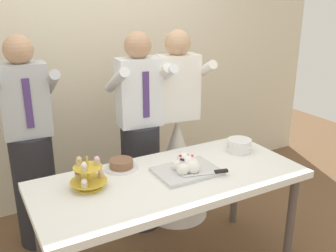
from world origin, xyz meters
TOP-DOWN VIEW (x-y plane):
  - rear_wall at (0.00, 1.43)m, footprint 5.20×0.10m
  - dessert_table at (0.00, 0.00)m, footprint 1.80×0.80m
  - cupcake_stand at (-0.52, 0.12)m, footprint 0.23×0.23m
  - main_cake_tray at (0.13, 0.00)m, footprint 0.43×0.33m
  - plate_stack at (0.67, 0.12)m, footprint 0.19×0.19m
  - round_cake at (-0.24, 0.28)m, footprint 0.24×0.24m
  - person_groom at (0.10, 0.68)m, footprint 0.50×0.53m
  - person_bride at (0.45, 0.68)m, footprint 0.56×0.56m
  - person_guest at (-0.73, 0.86)m, footprint 0.48×0.51m

SIDE VIEW (x-z plane):
  - person_bride at x=0.45m, z-range -0.25..1.41m
  - dessert_table at x=0.00m, z-range 0.31..1.09m
  - person_groom at x=0.10m, z-range -0.08..1.58m
  - person_guest at x=-0.73m, z-range -0.08..1.58m
  - round_cake at x=-0.24m, z-range 0.77..0.84m
  - main_cake_tray at x=0.13m, z-range 0.75..0.88m
  - plate_stack at x=0.67m, z-range 0.78..0.87m
  - cupcake_stand at x=-0.52m, z-range 0.75..0.96m
  - rear_wall at x=0.00m, z-range 0.00..2.90m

